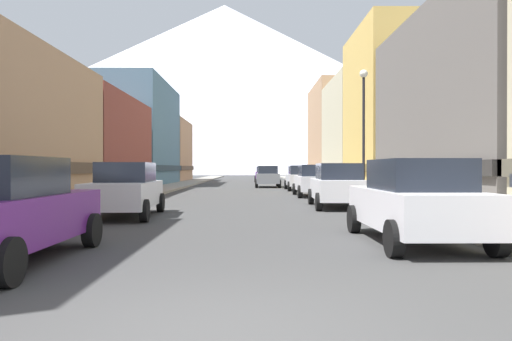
% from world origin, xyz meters
% --- Properties ---
extents(ground_plane, '(400.00, 400.00, 0.00)m').
position_xyz_m(ground_plane, '(0.00, 0.00, 0.00)').
color(ground_plane, '#3B3B3B').
extents(sidewalk_left, '(2.50, 100.00, 0.15)m').
position_xyz_m(sidewalk_left, '(-6.25, 35.00, 0.07)').
color(sidewalk_left, gray).
rests_on(sidewalk_left, ground).
extents(sidewalk_right, '(2.50, 100.00, 0.15)m').
position_xyz_m(sidewalk_right, '(6.25, 35.00, 0.07)').
color(sidewalk_right, gray).
rests_on(sidewalk_right, ground).
extents(storefront_left_2, '(7.97, 11.90, 6.26)m').
position_xyz_m(storefront_left_2, '(-11.34, 26.84, 3.01)').
color(storefront_left_2, brown).
rests_on(storefront_left_2, ground).
extents(storefront_left_3, '(6.79, 13.95, 9.51)m').
position_xyz_m(storefront_left_3, '(-10.74, 40.21, 4.59)').
color(storefront_left_3, slate).
rests_on(storefront_left_3, ground).
extents(storefront_left_4, '(9.72, 10.68, 7.27)m').
position_xyz_m(storefront_left_4, '(-12.21, 52.86, 3.50)').
color(storefront_left_4, tan).
rests_on(storefront_left_4, ground).
extents(storefront_right_1, '(8.47, 13.81, 8.48)m').
position_xyz_m(storefront_right_1, '(11.58, 16.29, 4.09)').
color(storefront_right_1, '#66605B').
rests_on(storefront_right_1, ground).
extents(storefront_right_2, '(9.34, 9.59, 11.18)m').
position_xyz_m(storefront_right_2, '(12.02, 28.55, 5.41)').
color(storefront_right_2, '#D8B259').
rests_on(storefront_right_2, ground).
extents(storefront_right_3, '(9.56, 11.47, 9.65)m').
position_xyz_m(storefront_right_3, '(12.13, 39.21, 4.66)').
color(storefront_right_3, beige).
rests_on(storefront_right_3, ground).
extents(storefront_right_4, '(9.48, 12.75, 11.24)m').
position_xyz_m(storefront_right_4, '(12.09, 51.37, 5.44)').
color(storefront_right_4, tan).
rests_on(storefront_right_4, ground).
extents(car_left_0, '(2.07, 4.40, 1.78)m').
position_xyz_m(car_left_0, '(-3.80, 3.46, 0.90)').
color(car_left_0, '#591E72').
rests_on(car_left_0, ground).
extents(car_left_1, '(2.25, 4.49, 1.78)m').
position_xyz_m(car_left_1, '(-3.80, 11.20, 0.90)').
color(car_left_1, silver).
rests_on(car_left_1, ground).
extents(car_right_0, '(2.08, 4.41, 1.78)m').
position_xyz_m(car_right_0, '(3.80, 5.57, 0.90)').
color(car_right_0, silver).
rests_on(car_right_0, ground).
extents(car_right_1, '(2.19, 4.46, 1.78)m').
position_xyz_m(car_right_1, '(3.80, 14.76, 0.90)').
color(car_right_1, silver).
rests_on(car_right_1, ground).
extents(car_right_2, '(2.06, 4.40, 1.78)m').
position_xyz_m(car_right_2, '(3.80, 22.40, 0.90)').
color(car_right_2, silver).
rests_on(car_right_2, ground).
extents(car_right_3, '(2.08, 4.41, 1.78)m').
position_xyz_m(car_right_3, '(3.80, 29.90, 0.90)').
color(car_right_3, silver).
rests_on(car_right_3, ground).
extents(car_driving_0, '(2.06, 4.40, 1.78)m').
position_xyz_m(car_driving_0, '(1.60, 50.71, 0.90)').
color(car_driving_0, '#591E72').
rests_on(car_driving_0, ground).
extents(car_driving_1, '(2.06, 4.40, 1.78)m').
position_xyz_m(car_driving_1, '(1.60, 35.31, 0.90)').
color(car_driving_1, slate).
rests_on(car_driving_1, ground).
extents(potted_plant_0, '(0.52, 0.52, 0.81)m').
position_xyz_m(potted_plant_0, '(7.00, 11.72, 0.60)').
color(potted_plant_0, brown).
rests_on(potted_plant_0, sidewalk_right).
extents(pedestrian_0, '(0.36, 0.36, 1.72)m').
position_xyz_m(pedestrian_0, '(6.25, 16.34, 0.95)').
color(pedestrian_0, brown).
rests_on(pedestrian_0, sidewalk_right).
extents(streetlamp_right, '(0.36, 0.36, 5.86)m').
position_xyz_m(streetlamp_right, '(5.35, 16.93, 3.99)').
color(streetlamp_right, black).
rests_on(streetlamp_right, sidewalk_right).
extents(mountain_backdrop, '(313.83, 313.83, 91.48)m').
position_xyz_m(mountain_backdrop, '(-15.25, 260.00, 45.74)').
color(mountain_backdrop, silver).
rests_on(mountain_backdrop, ground).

